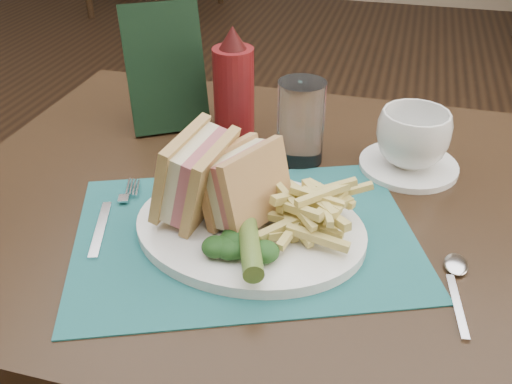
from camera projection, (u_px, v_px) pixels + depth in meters
floor at (302, 318)px, 1.64m from camera, size 7.00×7.00×0.00m
wall_back at (389, 3)px, 4.47m from camera, size 6.00×0.00×6.00m
table_main at (257, 364)px, 1.03m from camera, size 0.90×0.75×0.75m
placemat at (245, 235)px, 0.74m from camera, size 0.52×0.45×0.00m
plate at (250, 229)px, 0.73m from camera, size 0.31×0.26×0.01m
sandwich_half_a at (180, 171)px, 0.73m from camera, size 0.09×0.12×0.12m
sandwich_half_b at (233, 178)px, 0.72m from camera, size 0.12×0.13×0.11m
kale_garnish at (246, 242)px, 0.68m from camera, size 0.11×0.08×0.03m
pickle_spear at (250, 242)px, 0.66m from camera, size 0.06×0.12×0.03m
fries_pile at (311, 206)px, 0.71m from camera, size 0.18×0.20×0.06m
fork at (111, 213)px, 0.76m from camera, size 0.09×0.17×0.01m
spoon at (457, 289)px, 0.65m from camera, size 0.06×0.15×0.01m
saucer at (408, 166)px, 0.88m from camera, size 0.16×0.16×0.01m
coffee_cup at (413, 138)px, 0.85m from camera, size 0.15×0.15×0.09m
drinking_glass at (301, 122)px, 0.87m from camera, size 0.10×0.10×0.13m
ketchup_bottle at (234, 83)px, 0.93m from camera, size 0.07×0.07×0.19m
check_presenter at (165, 69)px, 0.95m from camera, size 0.15×0.14×0.21m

